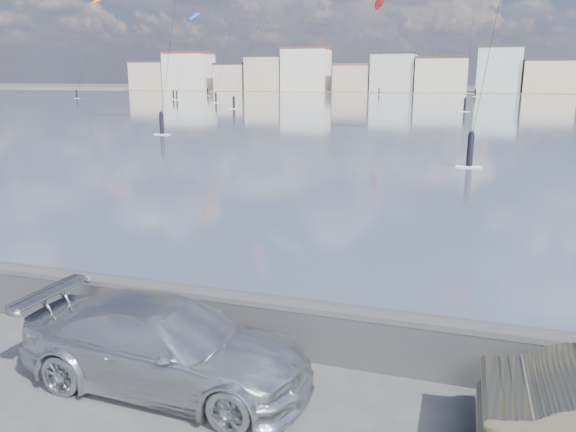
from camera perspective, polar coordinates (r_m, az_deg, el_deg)
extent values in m
plane|color=#333335|center=(8.74, -15.42, -19.91)|extent=(700.00, 700.00, 0.00)
cube|color=#445468|center=(97.67, 15.75, 10.62)|extent=(500.00, 177.00, 0.00)
cube|color=#4C473D|center=(206.06, 17.19, 12.01)|extent=(500.00, 60.00, 0.00)
cube|color=#28282B|center=(10.57, -7.48, -10.47)|extent=(400.00, 0.35, 0.90)
cylinder|color=#28282B|center=(10.39, -7.55, -8.21)|extent=(400.00, 0.36, 0.36)
cube|color=#CCB293|center=(224.40, -13.60, 13.62)|extent=(14.00, 11.00, 10.00)
cube|color=#383330|center=(224.47, -13.68, 14.97)|extent=(14.28, 11.22, 0.60)
cube|color=beige|center=(216.79, -10.02, 14.19)|extent=(16.00, 12.00, 13.00)
cube|color=brown|center=(216.95, -10.09, 15.99)|extent=(16.32, 12.24, 0.60)
cube|color=beige|center=(209.22, -5.62, 13.80)|extent=(11.00, 10.00, 9.00)
cube|color=#2D2D33|center=(209.27, -5.65, 15.12)|extent=(11.22, 10.20, 0.60)
cube|color=beige|center=(204.40, -2.18, 14.21)|extent=(13.00, 11.00, 11.50)
cube|color=#2D2D33|center=(204.52, -2.20, 15.90)|extent=(13.26, 11.22, 0.60)
cube|color=silver|center=(199.90, 1.85, 14.57)|extent=(15.00, 12.00, 14.00)
cube|color=brown|center=(200.11, 1.87, 16.66)|extent=(15.30, 12.24, 0.60)
cube|color=#CCB293|center=(195.93, 6.62, 13.70)|extent=(12.00, 10.00, 8.50)
cube|color=brown|center=(195.97, 6.66, 15.03)|extent=(12.24, 10.20, 0.60)
cube|color=beige|center=(193.68, 10.67, 14.07)|extent=(14.00, 11.00, 12.00)
cube|color=#2D2D33|center=(193.82, 10.76, 15.93)|extent=(14.28, 11.22, 0.60)
cube|color=beige|center=(192.23, 15.37, 13.60)|extent=(16.00, 13.00, 10.50)
cube|color=#562D23|center=(192.32, 15.48, 15.25)|extent=(16.32, 13.26, 0.60)
cube|color=#B7C6BC|center=(192.09, 20.61, 13.67)|extent=(13.00, 10.00, 13.50)
cube|color=#383330|center=(192.29, 20.79, 15.77)|extent=(13.26, 10.20, 0.60)
cube|color=beige|center=(193.13, 24.95, 12.68)|extent=(15.00, 12.00, 9.50)
cube|color=#383330|center=(193.20, 25.11, 14.17)|extent=(15.30, 12.24, 0.60)
imported|color=silver|center=(9.29, -12.29, -12.66)|extent=(4.82, 2.09, 1.38)
cube|color=white|center=(109.89, -7.33, 11.36)|extent=(1.40, 0.42, 0.08)
cylinder|color=black|center=(109.85, -7.34, 11.83)|extent=(0.36, 0.36, 1.70)
sphere|color=black|center=(109.83, -7.36, 12.30)|extent=(0.28, 0.28, 0.28)
cylinder|color=black|center=(116.77, -5.32, 20.60)|extent=(2.83, 14.83, 34.29)
cube|color=white|center=(88.02, -5.52, 10.79)|extent=(1.40, 0.42, 0.08)
cylinder|color=black|center=(87.98, -5.53, 11.38)|extent=(0.36, 0.36, 1.70)
sphere|color=black|center=(87.95, -5.54, 11.96)|extent=(0.28, 0.28, 0.28)
cylinder|color=black|center=(94.04, -2.95, 19.01)|extent=(3.41, 13.87, 23.66)
ellipsoid|color=red|center=(168.81, 9.30, 20.72)|extent=(4.98, 7.78, 4.87)
cube|color=white|center=(159.32, 9.21, 12.07)|extent=(1.40, 0.42, 0.08)
cylinder|color=black|center=(159.29, 9.22, 12.39)|extent=(0.36, 0.36, 1.70)
sphere|color=black|center=(159.27, 9.24, 12.71)|extent=(0.28, 0.28, 0.28)
cylinder|color=black|center=(163.63, 9.26, 16.74)|extent=(2.08, 8.14, 23.90)
cube|color=white|center=(49.46, -12.67, 8.10)|extent=(1.40, 0.42, 0.08)
cylinder|color=black|center=(49.38, -12.73, 9.14)|extent=(0.36, 0.36, 1.70)
sphere|color=black|center=(49.32, -12.78, 10.18)|extent=(0.28, 0.28, 0.28)
cube|color=white|center=(150.72, -8.15, 12.01)|extent=(1.40, 0.42, 0.08)
cylinder|color=black|center=(150.70, -8.16, 12.35)|extent=(0.36, 0.36, 1.70)
sphere|color=black|center=(150.68, -8.17, 12.69)|extent=(0.28, 0.28, 0.28)
cylinder|color=black|center=(157.48, -6.69, 18.30)|extent=(2.41, 15.19, 31.39)
cube|color=white|center=(84.86, 17.49, 10.11)|extent=(1.40, 0.42, 0.08)
cylinder|color=black|center=(84.81, 17.53, 10.72)|extent=(0.36, 0.36, 1.70)
sphere|color=black|center=(84.78, 17.58, 11.32)|extent=(0.28, 0.28, 0.28)
ellipsoid|color=blue|center=(135.56, -9.54, 19.36)|extent=(5.12, 9.22, 4.04)
cube|color=white|center=(123.85, -11.22, 11.49)|extent=(1.40, 0.42, 0.08)
cylinder|color=black|center=(123.81, -11.24, 11.91)|extent=(0.36, 0.36, 1.70)
sphere|color=black|center=(123.79, -11.26, 12.32)|extent=(0.28, 0.28, 0.28)
cylinder|color=black|center=(129.41, -10.37, 15.88)|extent=(1.36, 11.97, 16.72)
cube|color=white|center=(152.19, 18.49, 11.46)|extent=(1.40, 0.42, 0.08)
cylinder|color=black|center=(152.16, 18.51, 11.80)|extent=(0.36, 0.36, 1.70)
sphere|color=black|center=(152.14, 18.54, 12.14)|extent=(0.28, 0.28, 0.28)
cylinder|color=black|center=(157.34, 18.79, 16.38)|extent=(0.48, 10.01, 24.26)
cube|color=white|center=(32.23, 17.90, 4.80)|extent=(1.40, 0.42, 0.08)
cylinder|color=black|center=(32.11, 18.02, 6.38)|extent=(0.36, 0.36, 1.70)
sphere|color=black|center=(32.02, 18.15, 7.98)|extent=(0.28, 0.28, 0.28)
cube|color=white|center=(129.87, -11.55, 11.58)|extent=(1.40, 0.42, 0.08)
cylinder|color=black|center=(129.84, -11.57, 11.97)|extent=(0.36, 0.36, 1.70)
sphere|color=black|center=(129.82, -11.59, 12.37)|extent=(0.28, 0.28, 0.28)
cylinder|color=black|center=(134.41, -10.19, 17.77)|extent=(2.43, 11.10, 25.91)
cube|color=white|center=(140.28, -20.66, 11.14)|extent=(1.40, 0.42, 0.08)
cylinder|color=black|center=(140.26, -20.69, 11.50)|extent=(0.36, 0.36, 1.70)
sphere|color=black|center=(140.23, -20.72, 11.87)|extent=(0.28, 0.28, 0.28)
cylinder|color=black|center=(143.92, -19.35, 16.18)|extent=(2.38, 10.68, 22.01)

